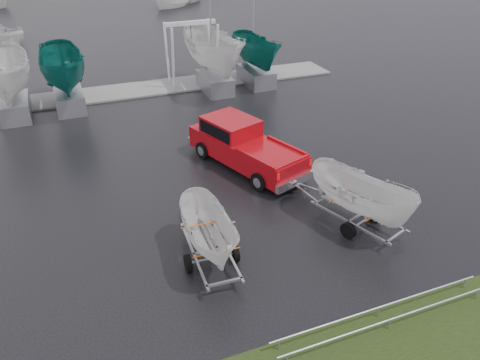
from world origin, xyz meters
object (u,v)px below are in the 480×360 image
at_px(trailer_parked, 208,201).
at_px(boat_hoist, 192,44).
at_px(pickup_truck, 241,143).
at_px(trailer_hitched, 366,163).

distance_m(trailer_parked, boat_hoist, 18.79).
height_order(pickup_truck, trailer_hitched, trailer_hitched).
relative_size(trailer_hitched, trailer_parked, 1.11).
bearing_deg(boat_hoist, trailer_hitched, -87.40).
xyz_separation_m(trailer_hitched, boat_hoist, (-0.83, 18.23, -0.01)).
bearing_deg(trailer_parked, trailer_hitched, 1.77).
distance_m(trailer_hitched, trailer_parked, 5.73).
bearing_deg(boat_hoist, trailer_parked, -105.09).
distance_m(pickup_truck, trailer_parked, 7.22).
height_order(trailer_hitched, trailer_parked, trailer_hitched).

